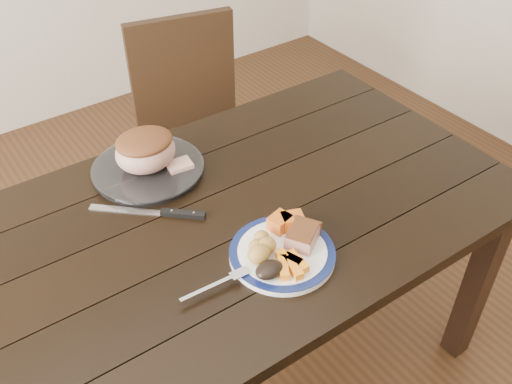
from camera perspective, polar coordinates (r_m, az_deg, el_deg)
ground at (r=2.11m, az=-2.18°, el=-17.52°), size 4.00×4.00×0.00m
dining_table at (r=1.60m, az=-2.76°, el=-4.65°), size 1.62×0.93×0.75m
chair_far at (r=2.31m, az=-6.12°, el=6.69°), size 0.50×0.51×0.93m
dinner_plate at (r=1.41m, az=2.64°, el=-6.21°), size 0.26×0.26×0.02m
plate_rim at (r=1.41m, az=2.65°, el=-5.97°), size 0.26×0.26×0.02m
serving_platter at (r=1.70m, az=-10.72°, el=2.19°), size 0.32×0.32×0.02m
pork_slice at (r=1.42m, az=4.67°, el=-4.44°), size 0.11×0.10×0.04m
roasted_potatoes at (r=1.38m, az=0.50°, el=-5.61°), size 0.09×0.09×0.05m
carrot_batons at (r=1.36m, az=3.51°, el=-7.19°), size 0.08×0.10×0.02m
pumpkin_wedges at (r=1.45m, az=3.03°, el=-2.98°), size 0.10×0.07×0.04m
dark_mushroom at (r=1.34m, az=1.34°, el=-7.77°), size 0.07×0.05×0.03m
fork at (r=1.34m, az=-3.61°, el=-9.05°), size 0.18×0.03×0.00m
roast_joint at (r=1.66m, az=-10.99°, el=3.99°), size 0.18×0.15×0.12m
cut_slice at (r=1.67m, az=-7.66°, el=2.66°), size 0.08×0.06×0.02m
carving_knife at (r=1.54m, az=-8.74°, el=-2.08°), size 0.25×0.24×0.01m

